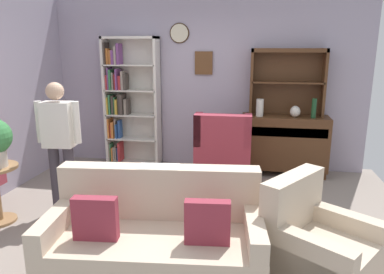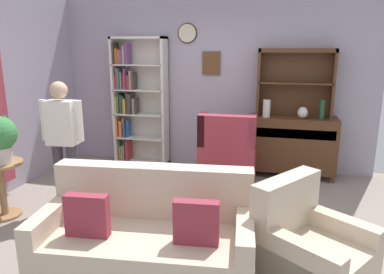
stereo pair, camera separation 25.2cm
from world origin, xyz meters
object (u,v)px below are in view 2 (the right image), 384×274
Objects in this scene: bottle_wine at (322,110)px; wingback_chair at (228,158)px; armchair_floral at (309,253)px; plant_stand at (1,183)px; vase_tall at (267,108)px; couch_floral at (147,240)px; sideboard_hutch at (296,73)px; person_reading at (63,137)px; book_stack at (185,190)px; vase_round at (303,113)px; bookshelf at (136,101)px; coffee_table at (198,198)px; sideboard at (291,144)px.

bottle_wine is 0.28× the size of wingback_chair.
plant_stand is (-3.38, 0.47, 0.12)m from armchair_floral.
couch_floral is at bearing -107.35° from vase_tall.
couch_floral is 1.37m from armchair_floral.
sideboard_hutch reaches higher than vase_tall.
couch_floral is 1.20× the size of person_reading.
vase_round is at bearing 57.14° from book_stack.
person_reading is at bearing -149.98° from bottle_wine.
bookshelf is 8.05× the size of vase_tall.
armchair_floral is 2.36m from wingback_chair.
wingback_chair is at bearing 85.01° from coffee_table.
bottle_wine is at bearing -0.66° from vase_tall.
vase_tall reaches higher than couch_floral.
couch_floral is 8.25× the size of book_stack.
coffee_table is 0.17m from book_stack.
couch_floral is (-1.39, -2.79, -0.69)m from vase_round.
sideboard is 1.62× the size of coffee_table.
couch_floral is at bearing -98.43° from book_stack.
armchair_floral is at bearing 6.87° from couch_floral.
wingback_chair is at bearing -154.33° from vase_round.
couch_floral is at bearing -105.60° from coffee_table.
coffee_table is (0.25, 0.88, 0.04)m from couch_floral.
bookshelf is 2.93m from bottle_wine.
sideboard reaches higher than plant_stand.
vase_tall is 3.00m from couch_floral.
bottle_wine is 1.52m from wingback_chair.
vase_round reaches higher than armchair_floral.
sideboard is 1.06m from sideboard_hutch.
armchair_floral is at bearing -33.01° from coffee_table.
armchair_floral is (-0.03, -2.63, -0.72)m from vase_round.
bookshelf is 2.67m from vase_round.
sideboard is at bearing 62.86° from coffee_table.
bookshelf is at bearing 123.64° from book_stack.
book_stack is at bearing -99.56° from wingback_chair.
vase_tall is at bearing 71.83° from coffee_table.
bookshelf is 2.00× the size of wingback_chair.
sideboard_hutch reaches higher than couch_floral.
person_reading is (-2.67, -1.96, -0.65)m from sideboard_hutch.
wingback_chair is at bearing 36.14° from person_reading.
coffee_table is at bearing -4.02° from person_reading.
sideboard reaches higher than armchair_floral.
sideboard reaches higher than book_stack.
person_reading is at bearing -143.86° from wingback_chair.
sideboard is (2.54, -0.08, -0.56)m from bookshelf.
bottle_wine is 2.45m from coffee_table.
armchair_floral is 1.34× the size of coffee_table.
vase_tall is 0.52m from vase_round.
armchair_floral is 1.62× the size of plant_stand.
plant_stand is at bearing -143.46° from vase_tall.
plant_stand is 2.16m from book_stack.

